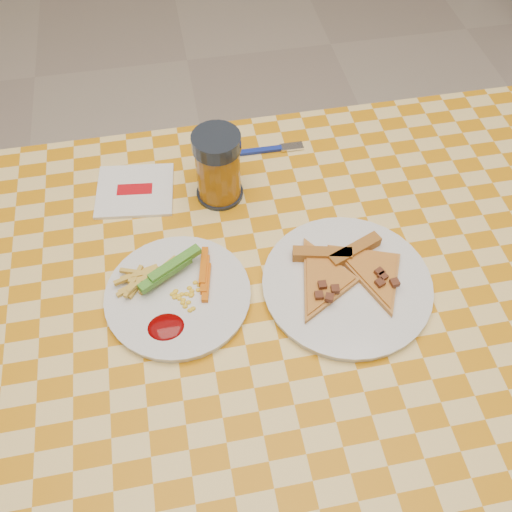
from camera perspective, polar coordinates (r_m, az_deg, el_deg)
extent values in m
plane|color=beige|center=(1.60, 0.81, -19.03)|extent=(8.00, 8.00, 0.00)
cylinder|color=silver|center=(1.49, -22.71, -4.74)|extent=(0.06, 0.06, 0.71)
cylinder|color=silver|center=(1.57, 18.18, 1.41)|extent=(0.06, 0.06, 0.71)
cube|color=brown|center=(0.93, 1.32, -5.35)|extent=(1.20, 0.80, 0.04)
cylinder|color=silver|center=(0.92, -7.79, -4.03)|extent=(0.29, 0.29, 0.01)
cylinder|color=silver|center=(0.93, 9.05, -2.90)|extent=(0.34, 0.34, 0.01)
cube|color=#26650F|center=(0.91, -8.58, -1.25)|extent=(0.10, 0.08, 0.02)
cube|color=#D96109|center=(0.92, -5.12, -1.84)|extent=(0.06, 0.08, 0.02)
ellipsoid|color=#670202|center=(0.88, -8.99, -7.05)|extent=(0.06, 0.05, 0.01)
cube|color=#AD5E27|center=(0.94, 6.62, 0.09)|extent=(0.10, 0.04, 0.02)
cube|color=#AD5E27|center=(0.95, 9.84, 0.48)|extent=(0.10, 0.06, 0.02)
cylinder|color=black|center=(1.05, -3.63, 6.34)|extent=(0.09, 0.09, 0.01)
cylinder|color=#92570F|center=(1.01, -3.78, 8.36)|extent=(0.08, 0.08, 0.11)
cylinder|color=black|center=(0.97, -4.00, 11.24)|extent=(0.08, 0.08, 0.03)
cube|color=white|center=(1.08, -12.01, 6.43)|extent=(0.15, 0.14, 0.01)
cube|color=#BB0A13|center=(1.07, -12.04, 6.56)|extent=(0.07, 0.03, 0.00)
cube|color=navy|center=(1.13, 0.05, 10.47)|extent=(0.10, 0.01, 0.01)
cube|color=silver|center=(1.14, 3.58, 10.86)|extent=(0.05, 0.02, 0.00)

